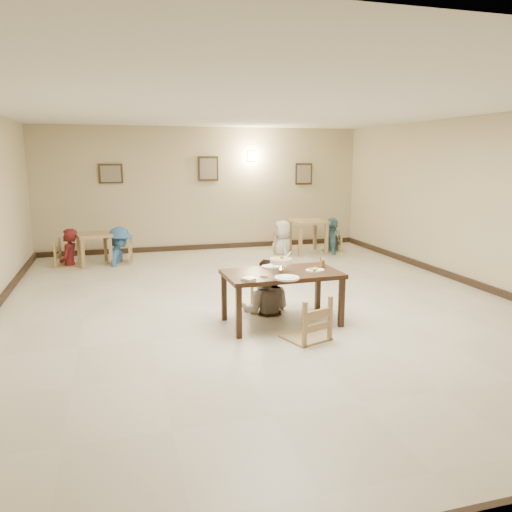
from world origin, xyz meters
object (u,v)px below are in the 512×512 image
object	(u,v)px
curry_warmer	(281,261)
main_table	(282,278)
drink_glass	(322,263)
bg_table_right	(308,226)
chair_near	(306,298)
bg_chair_rr	(332,233)
bg_diner_d	(333,218)
bg_chair_lr	(119,240)
bg_chair_ll	(68,241)
bg_diner_b	(119,227)
chair_far	(265,279)
bg_chair_rl	(283,235)
bg_table_left	(94,240)
bg_diner_a	(67,229)
bg_diner_c	(283,221)
main_diner	(266,259)

from	to	relation	value
curry_warmer	main_table	bearing A→B (deg)	3.98
drink_glass	bg_table_right	xyz separation A→B (m)	(1.67, 4.72, -0.16)
chair_near	drink_glass	xyz separation A→B (m)	(0.53, 0.72, 0.28)
bg_table_right	bg_chair_rr	world-z (taller)	bg_chair_rr
main_table	bg_diner_d	distance (m)	5.59
bg_diner_d	bg_chair_lr	bearing A→B (deg)	108.04
bg_chair_ll	main_table	bearing A→B (deg)	-138.55
bg_diner_b	chair_far	bearing A→B (deg)	-141.08
bg_table_right	main_table	bearing A→B (deg)	-115.63
curry_warmer	bg_chair_rl	xyz separation A→B (m)	(1.69, 4.87, -0.44)
curry_warmer	bg_chair_rr	world-z (taller)	curry_warmer
chair_far	chair_near	world-z (taller)	chair_near
bg_chair_rl	chair_near	bearing A→B (deg)	177.88
curry_warmer	bg_table_left	xyz separation A→B (m)	(-2.61, 4.73, -0.34)
bg_chair_rl	bg_table_right	bearing A→B (deg)	-83.21
main_table	bg_chair_rl	world-z (taller)	bg_chair_rl
drink_glass	bg_table_left	size ratio (longest dim) A/B	0.20
bg_diner_b	chair_near	bearing A→B (deg)	-145.85
bg_diner_a	bg_diner_d	world-z (taller)	bg_diner_d
chair_near	bg_table_right	world-z (taller)	chair_near
bg_chair_rl	bg_diner_c	size ratio (longest dim) A/B	0.58
bg_chair_ll	bg_chair_lr	bearing A→B (deg)	-83.17
bg_diner_d	bg_table_left	bearing A→B (deg)	108.01
main_diner	bg_diner_c	bearing A→B (deg)	-90.64
bg_chair_ll	bg_diner_d	xyz separation A→B (m)	(6.06, 0.02, 0.29)
drink_glass	bg_chair_rl	size ratio (longest dim) A/B	0.17
chair_near	bg_diner_a	distance (m)	6.30
main_diner	bg_diner_c	distance (m)	4.63
bg_table_left	bg_diner_c	distance (m)	4.31
curry_warmer	bg_table_right	bearing A→B (deg)	64.22
bg_chair_rl	bg_diner_c	xyz separation A→B (m)	(0.00, -0.00, 0.34)
bg_table_right	bg_diner_a	bearing A→B (deg)	-179.53
bg_chair_rl	bg_diner_c	world-z (taller)	bg_diner_c
bg_diner_a	bg_diner_d	xyz separation A→B (m)	(6.06, 0.02, 0.03)
drink_glass	bg_table_left	distance (m)	5.69
main_table	bg_table_left	xyz separation A→B (m)	(-2.63, 4.73, -0.11)
chair_near	bg_chair_rl	world-z (taller)	chair_near
bg_table_left	drink_glass	bearing A→B (deg)	-55.05
bg_chair_lr	bg_chair_rr	xyz separation A→B (m)	(5.02, 0.04, -0.05)
bg_diner_b	bg_table_left	bearing A→B (deg)	101.87
chair_near	bg_diner_b	xyz separation A→B (m)	(-2.21, 5.37, 0.27)
drink_glass	bg_diner_c	bearing A→B (deg)	77.65
curry_warmer	bg_table_left	distance (m)	5.41
curry_warmer	bg_diner_c	size ratio (longest dim) A/B	0.21
main_table	bg_diner_d	size ratio (longest dim) A/B	0.96
bg_diner_b	bg_chair_rl	bearing A→B (deg)	-76.09
main_table	bg_diner_d	world-z (taller)	bg_diner_d
main_table	bg_chair_rl	xyz separation A→B (m)	(1.68, 4.87, -0.20)
bg_chair_ll	bg_chair_rl	xyz separation A→B (m)	(4.83, 0.12, -0.09)
bg_diner_c	bg_table_left	bearing A→B (deg)	-83.67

